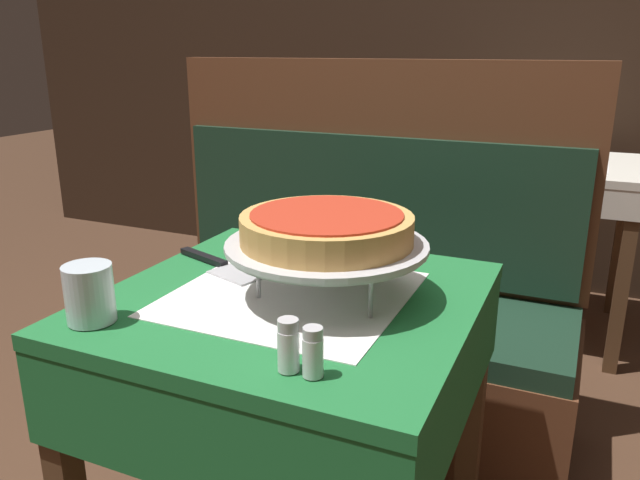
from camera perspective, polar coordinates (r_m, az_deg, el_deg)
dining_table_front at (r=1.24m, az=-2.56°, el=-10.20°), size 0.68×0.68×0.75m
dining_table_rear at (r=2.78m, az=20.29°, el=4.76°), size 0.68×0.68×0.75m
booth_bench at (r=2.02m, az=2.85°, el=-8.05°), size 1.37×0.51×1.16m
back_wall_panel at (r=3.31m, az=16.07°, el=16.76°), size 6.00×0.04×2.40m
pizza_pan_stand at (r=1.15m, az=0.61°, el=-0.69°), size 0.38×0.38×0.10m
deep_dish_pizza at (r=1.14m, az=0.62°, el=1.13°), size 0.32×0.32×0.06m
pizza_server at (r=1.34m, az=-8.74°, el=-2.32°), size 0.26×0.14×0.01m
water_glass_near at (r=1.12m, az=-20.33°, el=-4.61°), size 0.08×0.08×0.10m
salt_shaker at (r=0.91m, az=-2.91°, el=-9.61°), size 0.03×0.03×0.08m
pepper_shaker at (r=0.89m, az=-0.66°, el=-10.22°), size 0.03×0.03×0.07m
condiment_caddy at (r=2.67m, az=20.17°, el=7.35°), size 0.12×0.12×0.14m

